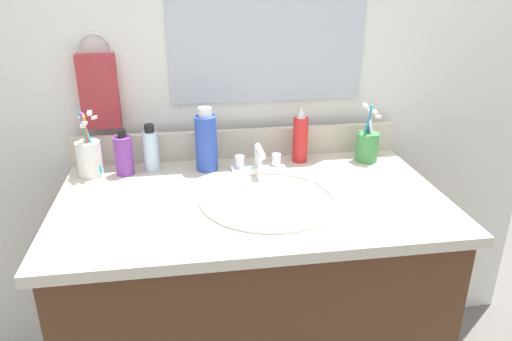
{
  "coord_description": "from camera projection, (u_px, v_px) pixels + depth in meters",
  "views": [
    {
      "loc": [
        -0.16,
        -1.14,
        1.29
      ],
      "look_at": [
        0.01,
        0.0,
        0.81
      ],
      "focal_mm": 33.77,
      "sensor_mm": 36.0,
      "label": 1
    }
  ],
  "objects": [
    {
      "name": "hand_towel",
      "position": [
        99.0,
        92.0,
        1.42
      ],
      "size": [
        0.11,
        0.04,
        0.22
      ],
      "primitive_type": "cube",
      "color": "#A53338"
    },
    {
      "name": "bottle_spray_red",
      "position": [
        300.0,
        138.0,
        1.48
      ],
      "size": [
        0.05,
        0.05,
        0.17
      ],
      "color": "red",
      "rests_on": "countertop"
    },
    {
      "name": "towel_ring",
      "position": [
        95.0,
        50.0,
        1.39
      ],
      "size": [
        0.1,
        0.01,
        0.1
      ],
      "primitive_type": "torus",
      "rotation": [
        1.57,
        0.0,
        0.0
      ],
      "color": "silver"
    },
    {
      "name": "cup_green",
      "position": [
        367.0,
        145.0,
        1.49
      ],
      "size": [
        0.07,
        0.08,
        0.18
      ],
      "color": "#3F8C47",
      "rests_on": "countertop"
    },
    {
      "name": "countertop",
      "position": [
        251.0,
        200.0,
        1.28
      ],
      "size": [
        1.02,
        0.6,
        0.03
      ],
      "primitive_type": "cube",
      "color": "beige",
      "rests_on": "vanity_cabinet"
    },
    {
      "name": "back_wall",
      "position": [
        237.0,
        175.0,
        1.63
      ],
      "size": [
        2.12,
        0.04,
        1.3
      ],
      "primitive_type": "cube",
      "color": "silver",
      "rests_on": "ground_plane"
    },
    {
      "name": "sink_basin",
      "position": [
        270.0,
        209.0,
        1.27
      ],
      "size": [
        0.37,
        0.37,
        0.11
      ],
      "color": "white",
      "rests_on": "countertop"
    },
    {
      "name": "vanity_cabinet",
      "position": [
        251.0,
        312.0,
        1.43
      ],
      "size": [
        0.98,
        0.55,
        0.71
      ],
      "primitive_type": "cube",
      "color": "#4C2D19",
      "rests_on": "ground_plane"
    },
    {
      "name": "mirror_panel",
      "position": [
        268.0,
        8.0,
        1.42
      ],
      "size": [
        0.6,
        0.01,
        0.56
      ],
      "primitive_type": "cube",
      "color": "#B2BCC6"
    },
    {
      "name": "bottle_gel_clear",
      "position": [
        151.0,
        150.0,
        1.41
      ],
      "size": [
        0.04,
        0.04,
        0.14
      ],
      "color": "silver",
      "rests_on": "countertop"
    },
    {
      "name": "backsplash",
      "position": [
        238.0,
        143.0,
        1.52
      ],
      "size": [
        1.02,
        0.02,
        0.09
      ],
      "primitive_type": "cube",
      "color": "beige",
      "rests_on": "countertop"
    },
    {
      "name": "bottle_shampoo_blue",
      "position": [
        206.0,
        142.0,
        1.41
      ],
      "size": [
        0.06,
        0.06,
        0.19
      ],
      "color": "#2D4CB2",
      "rests_on": "countertop"
    },
    {
      "name": "bottle_cream_purple",
      "position": [
        124.0,
        155.0,
        1.39
      ],
      "size": [
        0.05,
        0.05,
        0.14
      ],
      "color": "#7A3899",
      "rests_on": "countertop"
    },
    {
      "name": "faucet",
      "position": [
        258.0,
        162.0,
        1.42
      ],
      "size": [
        0.16,
        0.1,
        0.08
      ],
      "color": "silver",
      "rests_on": "countertop"
    },
    {
      "name": "cup_white_ceramic",
      "position": [
        89.0,
        157.0,
        1.38
      ],
      "size": [
        0.07,
        0.08,
        0.19
      ],
      "color": "white",
      "rests_on": "countertop"
    }
  ]
}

